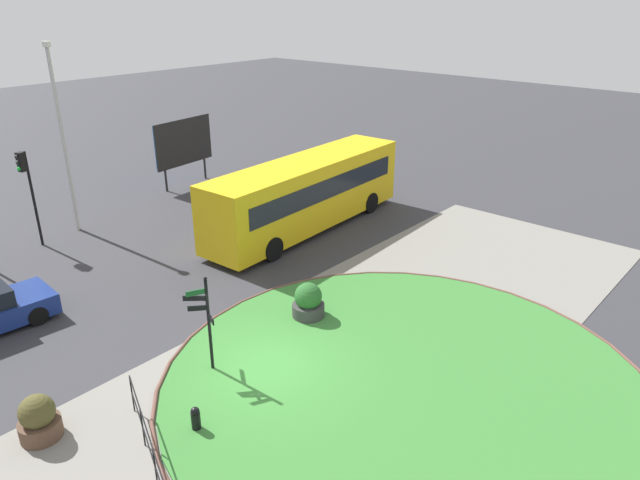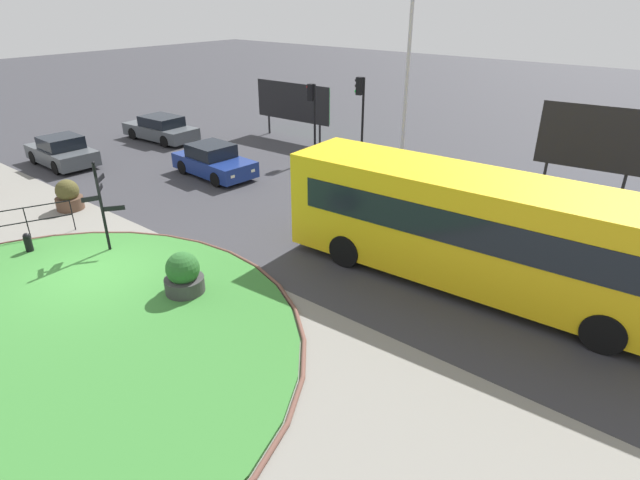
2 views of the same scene
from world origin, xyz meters
name	(u,v)px [view 2 (image 2 of 2)]	position (x,y,z in m)	size (l,w,h in m)	color
ground	(98,274)	(0.00, 0.00, 0.00)	(120.00, 120.00, 0.00)	#333338
sidewalk_paving	(43,297)	(0.00, -1.60, 0.01)	(32.00, 8.80, 0.02)	gray
grass_island	(5,359)	(2.06, -3.39, 0.05)	(13.25, 13.25, 0.10)	#387A33
grass_kerb_ring	(5,359)	(2.06, -3.39, 0.06)	(13.56, 13.56, 0.11)	brown
signpost_directional	(102,201)	(-1.08, 1.08, 1.71)	(0.91, 1.04, 2.98)	black
bollard_foreground	(28,243)	(-2.89, -0.62, 0.36)	(0.23, 0.23, 0.71)	black
railing_grass_edge	(2,223)	(-4.29, -0.76, 0.73)	(1.63, 3.89, 1.12)	black
bus_yellow	(478,230)	(8.74, 6.34, 1.70)	(11.08, 3.00, 3.16)	yellow
car_near_lane	(214,161)	(-4.36, 8.15, 0.65)	(4.12, 2.09, 1.42)	navy
car_far_lane	(62,152)	(-11.16, 4.63, 0.64)	(3.98, 2.02, 1.40)	#474C51
car_trailing	(161,129)	(-11.40, 10.35, 0.63)	(4.60, 2.00, 1.35)	#474C51
traffic_light_near	(360,102)	(-0.19, 13.48, 2.97)	(0.49, 0.31, 4.07)	black
traffic_light_far	(312,105)	(-2.65, 12.99, 2.64)	(0.49, 0.30, 3.59)	black
lamppost_tall	(407,73)	(1.82, 14.02, 4.34)	(0.32, 0.32, 8.10)	#B7B7BC
billboard_left	(592,139)	(9.15, 15.74, 2.35)	(3.92, 0.57, 3.65)	black
billboard_right	(293,102)	(-6.01, 15.35, 1.99)	(5.04, 0.32, 3.05)	black
planter_near_signpost	(184,276)	(2.90, 0.95, 0.57)	(1.07, 1.07, 1.26)	#383838
planter_kerbside	(68,196)	(-5.48, 2.03, 0.53)	(0.99, 0.99, 1.18)	brown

